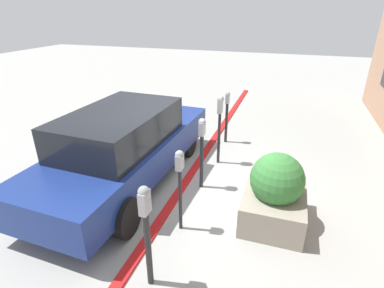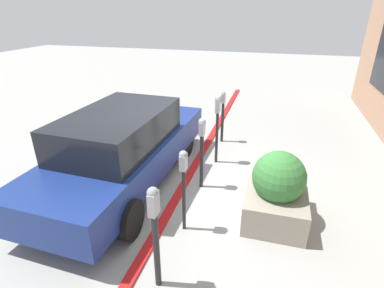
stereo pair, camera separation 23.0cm
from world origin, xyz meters
name	(u,v)px [view 2 (the right image)]	position (x,y,z in m)	size (l,w,h in m)	color
ground_plane	(188,186)	(0.00, 0.00, 0.00)	(40.00, 40.00, 0.00)	#999993
curb_strip	(184,184)	(0.00, 0.08, 0.02)	(15.76, 0.16, 0.04)	red
parking_meter_nearest	(155,226)	(-2.36, -0.30, 0.94)	(0.16, 0.14, 1.48)	#232326
parking_meter_second	(184,175)	(-1.24, -0.31, 1.00)	(0.16, 0.13, 1.41)	#232326
parking_meter_middle	(202,143)	(0.05, -0.26, 0.96)	(0.17, 0.14, 1.45)	#232326
parking_meter_fourth	(218,116)	(1.17, -0.34, 1.12)	(0.18, 0.15, 1.60)	#232326
parking_meter_farthest	(223,111)	(2.37, -0.24, 0.84)	(0.14, 0.12, 1.36)	#232326
planter_box	(277,192)	(-0.58, -1.70, 0.53)	(1.23, 0.99, 1.24)	gray
parked_car_front	(124,147)	(-0.22, 1.23, 0.80)	(4.85, 1.88, 1.56)	navy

